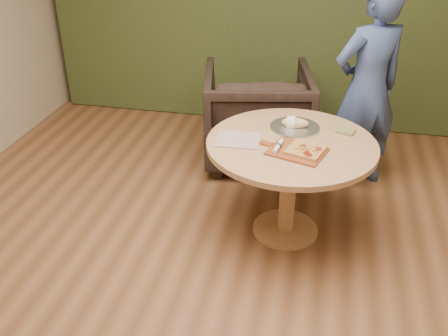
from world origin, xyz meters
TOP-DOWN VIEW (x-y plane):
  - room_shell at (0.00, 0.00)m, footprint 5.04×6.04m
  - pedestal_table at (0.33, 0.89)m, footprint 1.16×1.16m
  - pizza_paddle at (0.37, 0.74)m, footprint 0.47×0.37m
  - flatbread_pizza at (0.44, 0.73)m, footprint 0.28×0.28m
  - cutlery_roll at (0.26, 0.75)m, footprint 0.06×0.20m
  - newspaper at (-0.02, 0.83)m, footprint 0.31×0.27m
  - serving_tray at (0.33, 1.11)m, footprint 0.36×0.36m
  - bread_roll at (0.33, 1.11)m, footprint 0.19×0.09m
  - green_packet at (0.69, 1.11)m, footprint 0.15×0.13m
  - armchair at (-0.06, 1.98)m, footprint 1.09×1.05m
  - person_standing at (0.85, 1.74)m, footprint 0.74×0.68m

SIDE VIEW (x-z plane):
  - armchair at x=-0.06m, z-range 0.00..0.96m
  - pedestal_table at x=0.33m, z-range 0.23..0.98m
  - newspaper at x=-0.02m, z-range 0.75..0.76m
  - serving_tray at x=0.33m, z-range 0.75..0.77m
  - pizza_paddle at x=0.37m, z-range 0.75..0.77m
  - green_packet at x=0.69m, z-range 0.75..0.77m
  - flatbread_pizza at x=0.44m, z-range 0.76..0.80m
  - cutlery_roll at x=0.26m, z-range 0.76..0.80m
  - bread_roll at x=0.33m, z-range 0.75..0.84m
  - person_standing at x=0.85m, z-range 0.00..1.70m
  - room_shell at x=0.00m, z-range -0.02..2.82m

